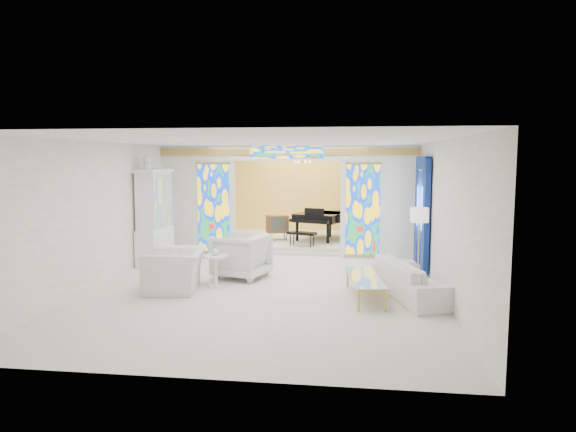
# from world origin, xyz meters

# --- Properties ---
(floor) EXTENTS (12.00, 12.00, 0.00)m
(floor) POSITION_xyz_m (0.00, 0.00, 0.00)
(floor) COLOR white
(floor) RESTS_ON ground
(ceiling) EXTENTS (7.00, 12.00, 0.02)m
(ceiling) POSITION_xyz_m (0.00, 0.00, 3.00)
(ceiling) COLOR white
(ceiling) RESTS_ON wall_back
(wall_back) EXTENTS (7.00, 0.02, 3.00)m
(wall_back) POSITION_xyz_m (0.00, 6.00, 1.50)
(wall_back) COLOR white
(wall_back) RESTS_ON floor
(wall_front) EXTENTS (7.00, 0.02, 3.00)m
(wall_front) POSITION_xyz_m (0.00, -6.00, 1.50)
(wall_front) COLOR white
(wall_front) RESTS_ON floor
(wall_left) EXTENTS (0.02, 12.00, 3.00)m
(wall_left) POSITION_xyz_m (-3.50, 0.00, 1.50)
(wall_left) COLOR white
(wall_left) RESTS_ON floor
(wall_right) EXTENTS (0.02, 12.00, 3.00)m
(wall_right) POSITION_xyz_m (3.50, 0.00, 1.50)
(wall_right) COLOR white
(wall_right) RESTS_ON floor
(partition_wall) EXTENTS (7.00, 0.22, 3.00)m
(partition_wall) POSITION_xyz_m (0.00, 2.00, 1.65)
(partition_wall) COLOR white
(partition_wall) RESTS_ON floor
(stained_glass_left) EXTENTS (0.90, 0.04, 2.40)m
(stained_glass_left) POSITION_xyz_m (-2.03, 1.89, 1.30)
(stained_glass_left) COLOR gold
(stained_glass_left) RESTS_ON partition_wall
(stained_glass_right) EXTENTS (0.90, 0.04, 2.40)m
(stained_glass_right) POSITION_xyz_m (2.03, 1.89, 1.30)
(stained_glass_right) COLOR gold
(stained_glass_right) RESTS_ON partition_wall
(stained_glass_transom) EXTENTS (2.00, 0.04, 0.34)m
(stained_glass_transom) POSITION_xyz_m (0.00, 1.89, 2.82)
(stained_glass_transom) COLOR gold
(stained_glass_transom) RESTS_ON partition_wall
(alcove_platform) EXTENTS (6.80, 3.80, 0.18)m
(alcove_platform) POSITION_xyz_m (0.00, 4.10, 0.09)
(alcove_platform) COLOR white
(alcove_platform) RESTS_ON floor
(gold_curtain_back) EXTENTS (6.70, 0.10, 2.90)m
(gold_curtain_back) POSITION_xyz_m (0.00, 5.88, 1.50)
(gold_curtain_back) COLOR #E8C050
(gold_curtain_back) RESTS_ON wall_back
(chandelier) EXTENTS (0.48, 0.48, 0.30)m
(chandelier) POSITION_xyz_m (0.20, 4.00, 2.55)
(chandelier) COLOR gold
(chandelier) RESTS_ON ceiling
(blue_drapes) EXTENTS (0.14, 1.85, 2.65)m
(blue_drapes) POSITION_xyz_m (3.40, 0.70, 1.58)
(blue_drapes) COLOR navy
(blue_drapes) RESTS_ON wall_right
(china_cabinet) EXTENTS (0.56, 1.46, 2.72)m
(china_cabinet) POSITION_xyz_m (-3.22, 0.60, 1.17)
(china_cabinet) COLOR white
(china_cabinet) RESTS_ON floor
(armchair_left) EXTENTS (1.28, 1.42, 0.82)m
(armchair_left) POSITION_xyz_m (-1.77, -2.00, 0.41)
(armchair_left) COLOR silver
(armchair_left) RESTS_ON floor
(armchair_right) EXTENTS (1.34, 1.32, 0.99)m
(armchair_right) POSITION_xyz_m (-0.68, -0.75, 0.50)
(armchair_right) COLOR white
(armchair_right) RESTS_ON floor
(sofa) EXTENTS (1.60, 2.56, 0.70)m
(sofa) POSITION_xyz_m (2.95, -1.91, 0.35)
(sofa) COLOR white
(sofa) RESTS_ON floor
(side_table) EXTENTS (0.53, 0.53, 0.65)m
(side_table) POSITION_xyz_m (-1.06, -1.53, 0.42)
(side_table) COLOR white
(side_table) RESTS_ON floor
(vase) EXTENTS (0.18, 0.18, 0.18)m
(vase) POSITION_xyz_m (-1.06, -1.53, 0.74)
(vase) COLOR white
(vase) RESTS_ON side_table
(coffee_table) EXTENTS (0.80, 1.93, 0.42)m
(coffee_table) POSITION_xyz_m (2.02, -2.11, 0.38)
(coffee_table) COLOR silver
(coffee_table) RESTS_ON floor
(floor_lamp) EXTENTS (0.40, 0.40, 1.59)m
(floor_lamp) POSITION_xyz_m (3.20, -0.48, 1.36)
(floor_lamp) COLOR gold
(floor_lamp) RESTS_ON floor
(grand_piano) EXTENTS (2.08, 2.60, 1.00)m
(grand_piano) POSITION_xyz_m (0.93, 3.90, 0.85)
(grand_piano) COLOR black
(grand_piano) RESTS_ON alcove_platform
(tv_console) EXTENTS (0.75, 0.62, 0.75)m
(tv_console) POSITION_xyz_m (-0.51, 3.54, 0.67)
(tv_console) COLOR brown
(tv_console) RESTS_ON alcove_platform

